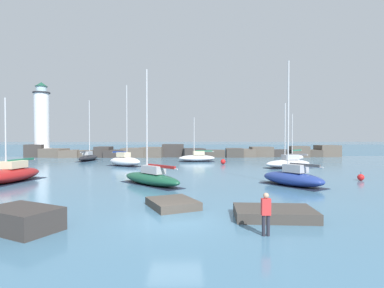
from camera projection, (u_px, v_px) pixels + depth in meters
ground_plane at (176, 221)px, 13.96m from camera, size 600.00×600.00×0.00m
open_sea_beyond at (183, 148)px, 121.55m from camera, size 400.00×116.00×0.01m
breakwater_jetty at (183, 152)px, 61.58m from camera, size 64.38×6.48×2.60m
lighthouse at (42, 124)px, 61.84m from camera, size 3.94×3.94×15.42m
foreground_rocks at (149, 213)px, 14.10m from camera, size 14.94×7.39×0.96m
sailboat_moored_0 at (293, 177)px, 24.24m from camera, size 4.88×5.83×10.19m
sailboat_moored_1 at (11, 174)px, 26.21m from camera, size 3.45×7.42×7.33m
sailboat_moored_2 at (288, 163)px, 38.69m from camera, size 6.69×3.82×8.36m
sailboat_moored_3 at (88, 157)px, 51.20m from camera, size 2.36×7.07×10.39m
sailboat_moored_4 at (293, 158)px, 49.10m from camera, size 5.46×4.99×7.81m
sailboat_moored_5 at (197, 158)px, 49.36m from camera, size 6.20×2.96×7.27m
sailboat_moored_6 at (151, 178)px, 24.69m from camera, size 6.05×6.38×9.60m
sailboat_moored_7 at (125, 161)px, 41.41m from camera, size 5.66×4.85×11.14m
mooring_buoy_orange_near at (223, 162)px, 44.47m from camera, size 0.75×0.75×0.95m
mooring_buoy_far_side at (361, 177)px, 27.22m from camera, size 0.59×0.59×0.79m
person_on_rocks at (266, 212)px, 11.80m from camera, size 0.36×0.23×1.71m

